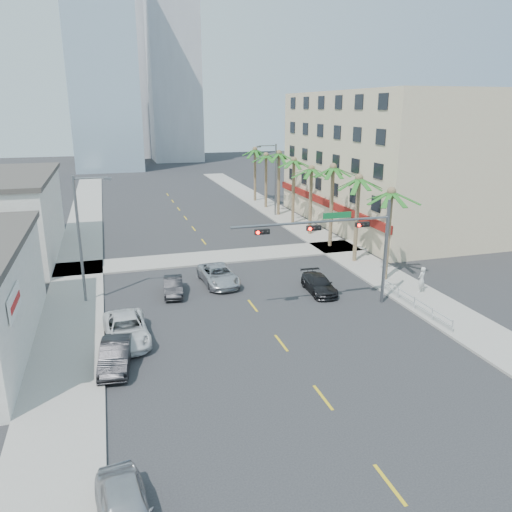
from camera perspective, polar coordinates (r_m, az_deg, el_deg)
The scene contains 27 objects.
ground at distance 26.61m, azimuth 5.85°, elevation -13.57°, with size 260.00×260.00×0.00m, color #262628.
sidewalk_right at distance 48.09m, azimuth 10.05°, elevation 0.39°, with size 4.00×120.00×0.15m, color gray.
sidewalk_left at distance 43.32m, azimuth -19.71°, elevation -2.18°, with size 4.00×120.00×0.15m, color gray.
sidewalk_cross at distance 46.04m, azimuth -4.58°, elevation -0.14°, with size 80.00×4.00×0.15m, color gray.
building_right at distance 60.12m, azimuth 14.79°, elevation 10.56°, with size 15.25×28.00×15.00m.
tower_far_left at distance 116.62m, azimuth -17.29°, elevation 21.24°, with size 14.00×14.00×48.00m, color #99B2C6.
tower_far_right at distance 133.41m, azimuth -9.57°, elevation 23.66°, with size 12.00×12.00×60.00m, color #ADADB2.
tower_far_center at distance 146.45m, azimuth -15.14°, elevation 19.15°, with size 16.00×16.00×42.00m, color #ADADB2.
traffic_signal_mast at distance 33.70m, azimuth 10.08°, elevation 2.17°, with size 11.12×0.54×7.20m.
palm_tree_0 at distance 39.56m, azimuth 15.21°, elevation 6.98°, with size 4.80×4.80×7.80m.
palm_tree_1 at distance 43.96m, azimuth 11.70°, elevation 8.60°, with size 4.80×4.80×8.16m.
palm_tree_2 at distance 48.52m, azimuth 8.81°, elevation 9.89°, with size 4.80×4.80×8.52m.
palm_tree_3 at distance 53.31m, azimuth 6.37°, elevation 9.83°, with size 4.80×4.80×7.80m.
palm_tree_4 at distance 58.06m, azimuth 4.36°, elevation 10.79°, with size 4.80×4.80×8.16m.
palm_tree_5 at distance 62.89m, azimuth 2.64°, elevation 11.59°, with size 4.80×4.80×8.52m.
palm_tree_6 at distance 67.87m, azimuth 1.16°, elevation 11.39°, with size 4.80×4.80×7.80m.
palm_tree_7 at distance 72.78m, azimuth -0.12°, elevation 12.02°, with size 4.80×4.80×8.16m.
streetlight_left at distance 36.15m, azimuth -19.26°, elevation 2.46°, with size 2.55×0.25×9.00m.
streetlight_right at distance 63.00m, azimuth 2.08°, elevation 9.11°, with size 2.55×0.25×9.00m.
guardrail at distance 35.68m, azimuth 17.66°, elevation -4.98°, with size 0.08×8.08×1.00m.
car_parked_near at distance 18.79m, azimuth -14.74°, elevation -26.29°, with size 1.69×4.20×1.43m, color #B8B8BD.
car_parked_mid at distance 28.01m, azimuth -15.76°, elevation -10.86°, with size 1.50×4.30×1.42m, color black.
car_parked_far at distance 30.74m, azimuth -14.62°, elevation -8.12°, with size 2.48×5.37×1.49m, color silver.
car_lane_left at distance 37.43m, azimuth -9.43°, elevation -3.42°, with size 1.35×3.86×1.27m, color black.
car_lane_center at distance 39.13m, azimuth -4.32°, elevation -2.19°, with size 2.43×5.27×1.46m, color silver.
car_lane_right at distance 37.64m, azimuth 7.20°, elevation -3.22°, with size 1.77×4.36×1.26m, color black.
pedestrian at distance 38.84m, azimuth 18.40°, elevation -2.57°, with size 0.71×0.46×1.94m, color silver.
Camera 1 is at (-9.09, -21.13, 13.37)m, focal length 35.00 mm.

